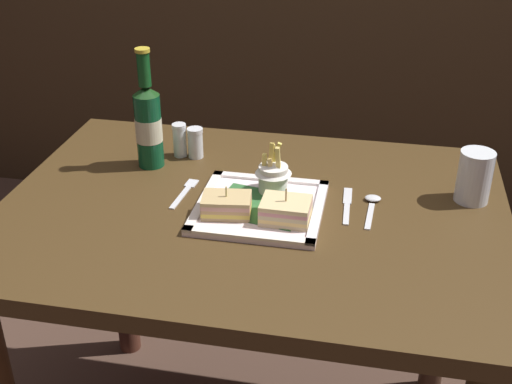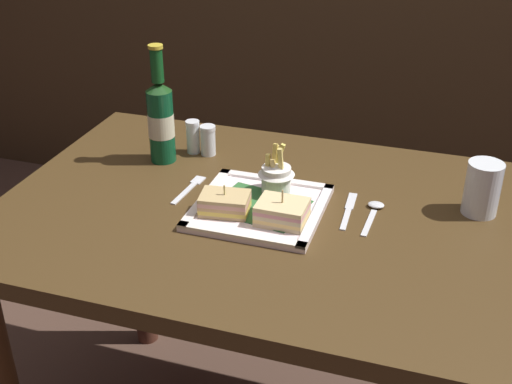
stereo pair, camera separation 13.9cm
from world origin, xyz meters
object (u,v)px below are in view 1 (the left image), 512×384
(knife, at_px, (347,204))
(water_glass, at_px, (474,180))
(fries_cup, at_px, (273,173))
(fork, at_px, (185,192))
(dining_table, at_px, (252,254))
(beer_bottle, at_px, (148,123))
(sandwich_half_right, at_px, (286,210))
(square_plate, at_px, (260,208))
(pepper_shaker, at_px, (196,145))
(spoon, at_px, (372,203))
(salt_shaker, at_px, (180,142))
(sandwich_half_left, at_px, (227,205))

(knife, bearing_deg, water_glass, 15.42)
(fries_cup, height_order, fork, fries_cup)
(dining_table, distance_m, beer_bottle, 0.39)
(sandwich_half_right, height_order, fries_cup, fries_cup)
(square_plate, height_order, pepper_shaker, pepper_shaker)
(fork, bearing_deg, spoon, 3.25)
(knife, bearing_deg, square_plate, -161.38)
(sandwich_half_right, bearing_deg, water_glass, 25.00)
(pepper_shaker, bearing_deg, fork, -81.96)
(square_plate, bearing_deg, dining_table, 150.35)
(water_glass, xyz_separation_m, salt_shaker, (-0.68, 0.09, -0.01))
(square_plate, height_order, water_glass, water_glass)
(sandwich_half_left, height_order, spoon, sandwich_half_left)
(sandwich_half_right, bearing_deg, fries_cup, 111.96)
(spoon, bearing_deg, sandwich_half_left, -158.93)
(spoon, bearing_deg, knife, -171.10)
(fork, bearing_deg, sandwich_half_left, -37.40)
(fork, bearing_deg, fries_cup, 7.28)
(beer_bottle, height_order, salt_shaker, beer_bottle)
(sandwich_half_right, bearing_deg, pepper_shaker, 134.51)
(water_glass, relative_size, spoon, 0.83)
(fries_cup, relative_size, knife, 0.71)
(spoon, xyz_separation_m, salt_shaker, (-0.48, 0.16, 0.03))
(knife, bearing_deg, sandwich_half_right, -138.33)
(beer_bottle, height_order, spoon, beer_bottle)
(dining_table, height_order, knife, knife)
(knife, bearing_deg, spoon, 8.90)
(knife, relative_size, salt_shaker, 1.89)
(sandwich_half_left, xyz_separation_m, spoon, (0.29, 0.11, -0.03))
(sandwich_half_left, distance_m, beer_bottle, 0.32)
(sandwich_half_right, bearing_deg, dining_table, 145.61)
(sandwich_half_right, distance_m, fries_cup, 0.13)
(sandwich_half_left, relative_size, fork, 0.78)
(knife, xyz_separation_m, pepper_shaker, (-0.38, 0.17, 0.03))
(sandwich_half_right, distance_m, water_glass, 0.42)
(sandwich_half_left, xyz_separation_m, sandwich_half_right, (0.12, 0.00, 0.00))
(fries_cup, bearing_deg, beer_bottle, 163.52)
(water_glass, distance_m, spoon, 0.22)
(dining_table, bearing_deg, beer_bottle, 151.38)
(sandwich_half_right, xyz_separation_m, fork, (-0.24, 0.09, -0.03))
(sandwich_half_left, relative_size, salt_shaker, 1.29)
(sandwich_half_left, xyz_separation_m, beer_bottle, (-0.24, 0.21, 0.08))
(sandwich_half_left, relative_size, sandwich_half_right, 1.08)
(water_glass, height_order, salt_shaker, water_glass)
(spoon, bearing_deg, fork, -176.75)
(fries_cup, bearing_deg, knife, -3.39)
(sandwich_half_right, distance_m, fork, 0.26)
(sandwich_half_right, xyz_separation_m, knife, (0.12, 0.10, -0.03))
(fries_cup, bearing_deg, fork, -172.72)
(fork, bearing_deg, beer_bottle, 135.21)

